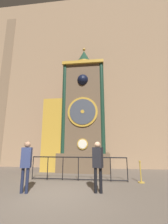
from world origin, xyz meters
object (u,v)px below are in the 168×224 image
Objects in this scene: clock_tower at (78,117)px; visitor_far at (98,161)px; visitor_near at (26,161)px; stanchion_post at (141,176)px.

clock_tower is 4.94× the size of visitor_far.
stanchion_post is at bearing 13.25° from visitor_near.
clock_tower is 9.18× the size of stanchion_post.
visitor_near is at bearing -155.83° from stanchion_post.
clock_tower reaches higher than visitor_near.
stanchion_post is at bearing -37.50° from clock_tower.
visitor_far is (2.54, 0.33, -0.01)m from visitor_near.
visitor_near is 1.86× the size of stanchion_post.
visitor_near is 1.00× the size of visitor_far.
clock_tower is at bearing 142.50° from stanchion_post.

